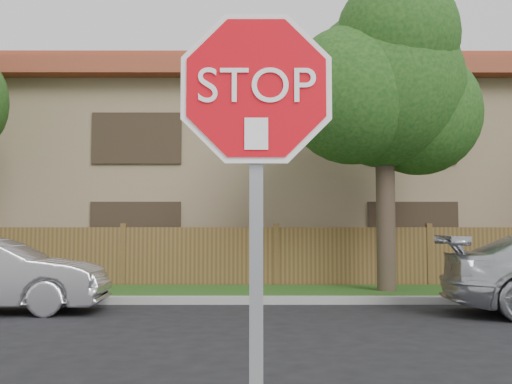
{
  "coord_description": "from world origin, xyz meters",
  "views": [
    {
      "loc": [
        -0.56,
        -4.28,
        1.47
      ],
      "look_at": [
        -0.56,
        -0.9,
        1.7
      ],
      "focal_mm": 42.0,
      "sensor_mm": 36.0,
      "label": 1
    }
  ],
  "objects": [
    {
      "name": "far_curb",
      "position": [
        0.0,
        8.15,
        0.07
      ],
      "size": [
        70.0,
        0.3,
        0.15
      ],
      "primitive_type": "cube",
      "color": "gray",
      "rests_on": "ground"
    },
    {
      "name": "grass_strip",
      "position": [
        0.0,
        9.8,
        0.06
      ],
      "size": [
        70.0,
        3.0,
        0.12
      ],
      "primitive_type": "cube",
      "color": "#1E4714",
      "rests_on": "ground"
    },
    {
      "name": "fence",
      "position": [
        0.0,
        11.4,
        0.8
      ],
      "size": [
        70.0,
        0.12,
        1.6
      ],
      "primitive_type": "cube",
      "color": "#523B1D",
      "rests_on": "ground"
    },
    {
      "name": "apartment_building",
      "position": [
        0.0,
        17.0,
        3.53
      ],
      "size": [
        35.2,
        9.2,
        7.2
      ],
      "color": "#937A5B",
      "rests_on": "ground"
    },
    {
      "name": "tree_mid",
      "position": [
        2.52,
        9.57,
        4.87
      ],
      "size": [
        4.8,
        3.9,
        7.35
      ],
      "color": "#382B21",
      "rests_on": "ground"
    },
    {
      "name": "stop_sign",
      "position": [
        -0.56,
        -1.48,
        1.83
      ],
      "size": [
        1.01,
        0.13,
        2.55
      ],
      "color": "gray",
      "rests_on": "sidewalk_near"
    }
  ]
}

